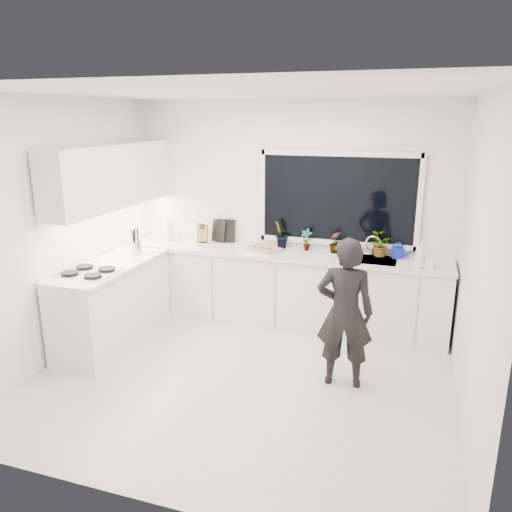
% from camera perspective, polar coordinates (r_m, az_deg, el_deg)
% --- Properties ---
extents(floor, '(4.00, 3.50, 0.02)m').
position_cam_1_polar(floor, '(5.09, -1.63, -13.85)').
color(floor, beige).
rests_on(floor, ground).
extents(wall_back, '(4.00, 0.02, 2.70)m').
position_cam_1_polar(wall_back, '(6.22, 3.79, 5.03)').
color(wall_back, white).
rests_on(wall_back, ground).
extents(wall_left, '(0.02, 3.50, 2.70)m').
position_cam_1_polar(wall_left, '(5.57, -21.61, 2.69)').
color(wall_left, white).
rests_on(wall_left, ground).
extents(wall_right, '(0.02, 3.50, 2.70)m').
position_cam_1_polar(wall_right, '(4.34, 24.04, -1.06)').
color(wall_right, white).
rests_on(wall_right, ground).
extents(ceiling, '(4.00, 3.50, 0.02)m').
position_cam_1_polar(ceiling, '(4.43, -1.92, 18.42)').
color(ceiling, white).
rests_on(ceiling, wall_back).
extents(window, '(1.80, 0.02, 1.00)m').
position_cam_1_polar(window, '(6.03, 9.31, 6.45)').
color(window, black).
rests_on(window, wall_back).
extents(base_cabinets_back, '(3.92, 0.58, 0.88)m').
position_cam_1_polar(base_cabinets_back, '(6.16, 2.92, -3.82)').
color(base_cabinets_back, white).
rests_on(base_cabinets_back, floor).
extents(base_cabinets_left, '(0.58, 1.60, 0.88)m').
position_cam_1_polar(base_cabinets_left, '(5.89, -16.00, -5.38)').
color(base_cabinets_left, white).
rests_on(base_cabinets_left, floor).
extents(countertop_back, '(3.94, 0.62, 0.04)m').
position_cam_1_polar(countertop_back, '(6.02, 2.95, 0.28)').
color(countertop_back, silver).
rests_on(countertop_back, base_cabinets_back).
extents(countertop_left, '(0.62, 1.60, 0.04)m').
position_cam_1_polar(countertop_left, '(5.75, -16.35, -1.10)').
color(countertop_left, silver).
rests_on(countertop_left, base_cabinets_left).
extents(upper_cabinets, '(0.34, 2.10, 0.70)m').
position_cam_1_polar(upper_cabinets, '(5.91, -16.12, 8.80)').
color(upper_cabinets, white).
rests_on(upper_cabinets, wall_left).
extents(sink, '(0.58, 0.42, 0.14)m').
position_cam_1_polar(sink, '(5.86, 12.92, -0.85)').
color(sink, silver).
rests_on(sink, countertop_back).
extents(faucet, '(0.03, 0.03, 0.22)m').
position_cam_1_polar(faucet, '(6.01, 13.21, 1.14)').
color(faucet, silver).
rests_on(faucet, countertop_back).
extents(stovetop, '(0.56, 0.48, 0.03)m').
position_cam_1_polar(stovetop, '(5.48, -18.59, -1.73)').
color(stovetop, black).
rests_on(stovetop, countertop_left).
extents(person, '(0.57, 0.40, 1.46)m').
position_cam_1_polar(person, '(4.76, 10.11, -6.42)').
color(person, black).
rests_on(person, floor).
extents(pizza_tray, '(0.53, 0.47, 0.03)m').
position_cam_1_polar(pizza_tray, '(6.05, 0.76, 0.73)').
color(pizza_tray, silver).
rests_on(pizza_tray, countertop_back).
extents(pizza, '(0.48, 0.42, 0.01)m').
position_cam_1_polar(pizza, '(6.05, 0.76, 0.89)').
color(pizza, red).
rests_on(pizza, pizza_tray).
extents(watering_can, '(0.16, 0.16, 0.13)m').
position_cam_1_polar(watering_can, '(5.97, 15.87, 0.40)').
color(watering_can, '#121EAA').
rests_on(watering_can, countertop_back).
extents(paper_towel_roll, '(0.11, 0.11, 0.26)m').
position_cam_1_polar(paper_towel_roll, '(6.65, -10.02, 2.90)').
color(paper_towel_roll, silver).
rests_on(paper_towel_roll, countertop_back).
extents(knife_block, '(0.15, 0.13, 0.22)m').
position_cam_1_polar(knife_block, '(6.49, -6.15, 2.54)').
color(knife_block, '#966C46').
rests_on(knife_block, countertop_back).
extents(utensil_crock, '(0.17, 0.17, 0.16)m').
position_cam_1_polar(utensil_crock, '(6.05, -13.52, 0.91)').
color(utensil_crock, '#B6B5BA').
rests_on(utensil_crock, countertop_left).
extents(picture_frame_large, '(0.21, 0.10, 0.28)m').
position_cam_1_polar(picture_frame_large, '(6.50, -4.28, 2.87)').
color(picture_frame_large, black).
rests_on(picture_frame_large, countertop_back).
extents(picture_frame_small, '(0.25, 0.05, 0.30)m').
position_cam_1_polar(picture_frame_small, '(6.46, -3.49, 2.90)').
color(picture_frame_small, black).
rests_on(picture_frame_small, countertop_back).
extents(herb_plants, '(1.43, 0.26, 0.34)m').
position_cam_1_polar(herb_plants, '(6.01, 9.18, 1.71)').
color(herb_plants, '#26662D').
rests_on(herb_plants, countertop_back).
extents(soap_bottles, '(0.23, 0.17, 0.31)m').
position_cam_1_polar(soap_bottles, '(5.64, 18.53, 0.12)').
color(soap_bottles, '#D8BF66').
rests_on(soap_bottles, countertop_back).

